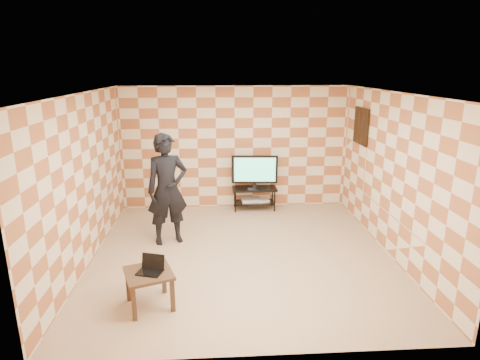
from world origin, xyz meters
name	(u,v)px	position (x,y,z in m)	size (l,w,h in m)	color
floor	(242,254)	(0.00, 0.00, 0.00)	(5.00, 5.00, 0.00)	tan
wall_back	(235,148)	(0.00, 2.50, 1.35)	(5.00, 0.02, 2.70)	beige
wall_front	(259,244)	(0.00, -2.50, 1.35)	(5.00, 0.02, 2.70)	beige
wall_left	(84,181)	(-2.50, 0.00, 1.35)	(0.02, 5.00, 2.70)	beige
wall_right	(393,176)	(2.50, 0.00, 1.35)	(0.02, 5.00, 2.70)	beige
ceiling	(242,93)	(0.00, 0.00, 2.70)	(5.00, 5.00, 0.02)	white
wall_art	(361,126)	(2.47, 1.55, 1.95)	(0.04, 0.72, 0.72)	black
tv_stand	(254,194)	(0.42, 2.24, 0.37)	(0.98, 0.44, 0.50)	black
tv	(255,170)	(0.42, 2.23, 0.90)	(1.01, 0.21, 0.73)	black
dvd_player	(251,200)	(0.35, 2.27, 0.21)	(0.42, 0.30, 0.07)	silver
game_console	(263,201)	(0.63, 2.22, 0.20)	(0.24, 0.17, 0.05)	silver
side_table	(149,278)	(-1.33, -1.44, 0.41)	(0.75, 0.75, 0.50)	#372618
laptop	(151,268)	(-1.29, -1.43, 0.55)	(0.38, 0.33, 0.21)	black
person	(167,189)	(-1.29, 0.61, 1.00)	(0.73, 0.48, 1.99)	black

